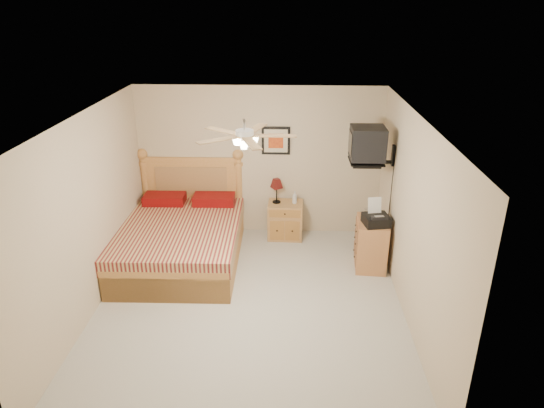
{
  "coord_description": "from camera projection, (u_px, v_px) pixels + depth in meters",
  "views": [
    {
      "loc": [
        0.5,
        -5.36,
        3.76
      ],
      "look_at": [
        0.26,
        0.9,
        1.07
      ],
      "focal_mm": 32.0,
      "sensor_mm": 36.0,
      "label": 1
    }
  ],
  "objects": [
    {
      "name": "wall_right",
      "position": [
        413.0,
        222.0,
        5.86
      ],
      "size": [
        0.04,
        4.5,
        2.5
      ],
      "primitive_type": "cube",
      "color": "#C2AF8F",
      "rests_on": "ground"
    },
    {
      "name": "magazine_upper",
      "position": [
        370.0,
        212.0,
        7.28
      ],
      "size": [
        0.29,
        0.32,
        0.02
      ],
      "primitive_type": "imported",
      "rotation": [
        0.0,
        0.0,
        0.5
      ],
      "color": "gray",
      "rests_on": "magazine_lower"
    },
    {
      "name": "dresser",
      "position": [
        371.0,
        244.0,
        7.22
      ],
      "size": [
        0.48,
        0.66,
        0.74
      ],
      "primitive_type": "cube",
      "rotation": [
        0.0,
        0.0,
        -0.08
      ],
      "color": "#AF683B",
      "rests_on": "ground"
    },
    {
      "name": "wall_front",
      "position": [
        225.0,
        338.0,
        3.86
      ],
      "size": [
        4.0,
        0.04,
        2.5
      ],
      "primitive_type": "cube",
      "color": "#C2AF8F",
      "rests_on": "ground"
    },
    {
      "name": "ceiling",
      "position": [
        246.0,
        119.0,
        5.44
      ],
      "size": [
        4.0,
        4.5,
        0.04
      ],
      "primitive_type": "cube",
      "color": "white",
      "rests_on": "ground"
    },
    {
      "name": "floor",
      "position": [
        250.0,
        305.0,
        6.42
      ],
      "size": [
        4.5,
        4.5,
        0.0
      ],
      "primitive_type": "plane",
      "color": "#ADA99C",
      "rests_on": "ground"
    },
    {
      "name": "bed",
      "position": [
        179.0,
        218.0,
        7.2
      ],
      "size": [
        1.75,
        2.29,
        1.46
      ],
      "primitive_type": null,
      "rotation": [
        0.0,
        0.0,
        0.01
      ],
      "color": "#BA8437",
      "rests_on": "ground"
    },
    {
      "name": "wall_back",
      "position": [
        260.0,
        162.0,
        8.0
      ],
      "size": [
        4.0,
        0.04,
        2.5
      ],
      "primitive_type": "cube",
      "color": "#C2AF8F",
      "rests_on": "ground"
    },
    {
      "name": "wall_left",
      "position": [
        87.0,
        217.0,
        6.0
      ],
      "size": [
        0.04,
        4.5,
        2.5
      ],
      "primitive_type": "cube",
      "color": "#C2AF8F",
      "rests_on": "ground"
    },
    {
      "name": "lotion_bottle",
      "position": [
        295.0,
        197.0,
        7.96
      ],
      "size": [
        0.1,
        0.1,
        0.21
      ],
      "primitive_type": "imported",
      "rotation": [
        0.0,
        0.0,
        0.27
      ],
      "color": "silver",
      "rests_on": "nightstand"
    },
    {
      "name": "framed_picture",
      "position": [
        276.0,
        141.0,
        7.82
      ],
      "size": [
        0.46,
        0.04,
        0.46
      ],
      "primitive_type": "cube",
      "color": "black",
      "rests_on": "wall_back"
    },
    {
      "name": "magazine_lower",
      "position": [
        367.0,
        214.0,
        7.28
      ],
      "size": [
        0.2,
        0.27,
        0.03
      ],
      "primitive_type": "imported",
      "rotation": [
        0.0,
        0.0,
        0.01
      ],
      "color": "beige",
      "rests_on": "dresser"
    },
    {
      "name": "nightstand",
      "position": [
        285.0,
        220.0,
        8.13
      ],
      "size": [
        0.58,
        0.45,
        0.62
      ],
      "primitive_type": "cube",
      "rotation": [
        0.0,
        0.0,
        -0.03
      ],
      "color": "#A16D36",
      "rests_on": "ground"
    },
    {
      "name": "fax_machine",
      "position": [
        377.0,
        213.0,
        6.89
      ],
      "size": [
        0.41,
        0.43,
        0.37
      ],
      "primitive_type": null,
      "rotation": [
        0.0,
        0.0,
        0.18
      ],
      "color": "black",
      "rests_on": "dresser"
    },
    {
      "name": "table_lamp",
      "position": [
        277.0,
        191.0,
        7.95
      ],
      "size": [
        0.27,
        0.27,
        0.42
      ],
      "primitive_type": null,
      "rotation": [
        0.0,
        0.0,
        -0.22
      ],
      "color": "#531210",
      "rests_on": "nightstand"
    },
    {
      "name": "wall_tv",
      "position": [
        378.0,
        146.0,
        6.88
      ],
      "size": [
        0.56,
        0.46,
        0.58
      ],
      "primitive_type": null,
      "color": "black",
      "rests_on": "wall_right"
    },
    {
      "name": "ceiling_fan",
      "position": [
        245.0,
        135.0,
        5.31
      ],
      "size": [
        1.14,
        1.14,
        0.28
      ],
      "primitive_type": null,
      "color": "white",
      "rests_on": "ceiling"
    }
  ]
}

